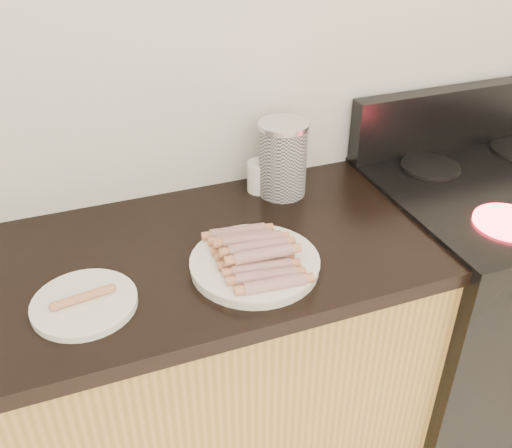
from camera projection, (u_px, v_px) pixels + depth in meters
name	position (u px, v px, depth m)	size (l,w,h in m)	color
wall_back	(222.00, 47.00, 1.48)	(4.00, 0.04, 2.60)	silver
cabinet_base	(15.00, 438.00, 1.50)	(2.20, 0.59, 0.86)	#B5813D
stove	(481.00, 302.00, 1.91)	(0.76, 0.65, 0.91)	black
stove_panel	(459.00, 117.00, 1.84)	(0.76, 0.06, 0.20)	black
burner_near_left	(509.00, 222.00, 1.48)	(0.18, 0.18, 0.01)	#FF1E2D
burner_far_left	(431.00, 166.00, 1.75)	(0.18, 0.18, 0.01)	black
main_plate	(255.00, 265.00, 1.33)	(0.30, 0.30, 0.02)	white
side_plate	(84.00, 303.00, 1.22)	(0.23, 0.23, 0.02)	white
hotdog_pile	(255.00, 254.00, 1.32)	(0.14, 0.27, 0.05)	maroon
plain_sausages	(83.00, 297.00, 1.21)	(0.13, 0.04, 0.02)	#DC7844
canister	(283.00, 159.00, 1.58)	(0.14, 0.14, 0.21)	silver
mug	(260.00, 176.00, 1.63)	(0.07, 0.07, 0.09)	white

